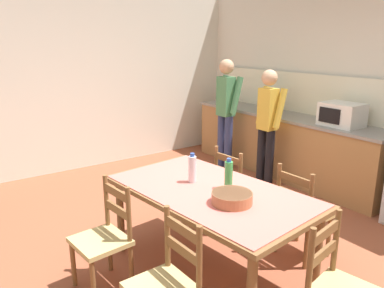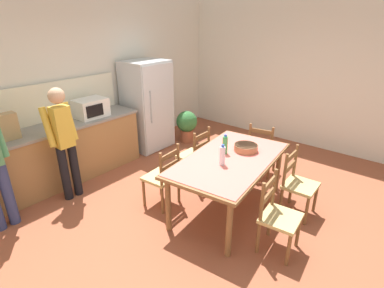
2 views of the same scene
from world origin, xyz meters
name	(u,v)px [view 1 (image 1 of 2)]	position (x,y,z in m)	size (l,w,h in m)	color
ground_plane	(215,248)	(0.00, 0.00, 0.00)	(8.32, 8.32, 0.00)	brown
wall_back	(377,85)	(0.00, 2.66, 1.45)	(6.52, 0.12, 2.90)	silver
wall_left	(87,77)	(-3.26, 0.00, 1.45)	(0.12, 5.20, 2.90)	silver
kitchen_counter	(283,144)	(-1.12, 2.23, 0.47)	(3.36, 0.66, 0.94)	#9E7042
counter_splashback	(300,93)	(-1.12, 2.54, 1.24)	(3.32, 0.03, 0.60)	#EFE8CB
microwave	(342,114)	(-0.17, 2.21, 1.09)	(0.50, 0.39, 0.30)	white
paper_bag	(268,100)	(-1.44, 2.20, 1.12)	(0.24, 0.16, 0.36)	tan
dining_table	(210,198)	(0.25, -0.27, 0.70)	(1.93, 1.22, 0.78)	brown
bottle_near_centre	(192,169)	(0.02, -0.29, 0.90)	(0.07, 0.07, 0.27)	silver
bottle_off_centre	(229,175)	(0.32, -0.13, 0.90)	(0.07, 0.07, 0.27)	green
serving_bowl	(232,197)	(0.57, -0.31, 0.83)	(0.32, 0.32, 0.09)	#9E6642
chair_side_far_right	(301,213)	(0.56, 0.58, 0.44)	(0.43, 0.41, 0.91)	brown
chair_side_near_left	(104,238)	(-0.07, -1.11, 0.44)	(0.46, 0.44, 0.91)	brown
chair_side_far_left	(236,188)	(-0.25, 0.49, 0.44)	(0.45, 0.43, 0.91)	brown
chair_side_near_right	(166,286)	(0.75, -1.02, 0.44)	(0.43, 0.41, 0.91)	brown
person_at_sink	(226,108)	(-1.87, 1.71, 0.98)	(0.44, 0.30, 1.74)	navy
person_at_counter	(268,122)	(-0.96, 1.69, 0.92)	(0.41, 0.28, 1.64)	black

